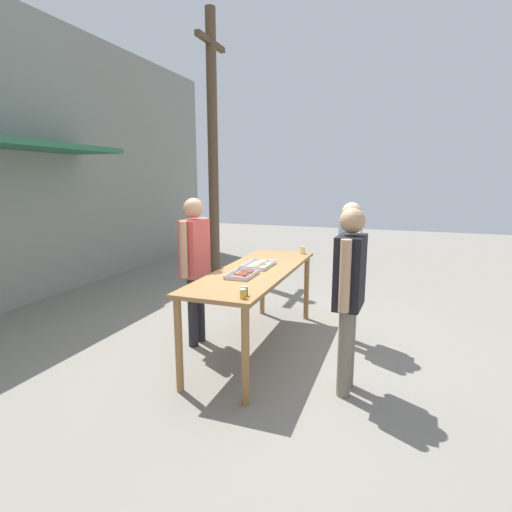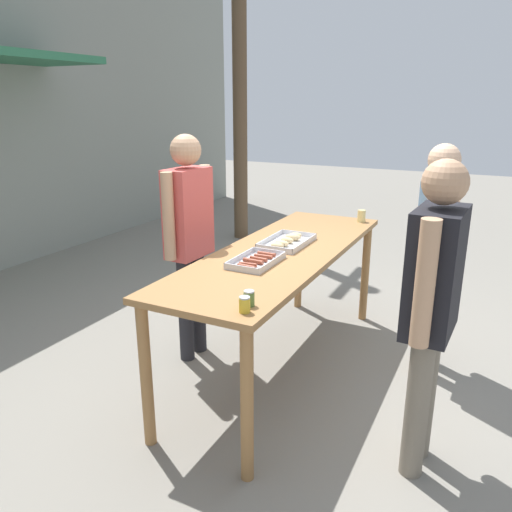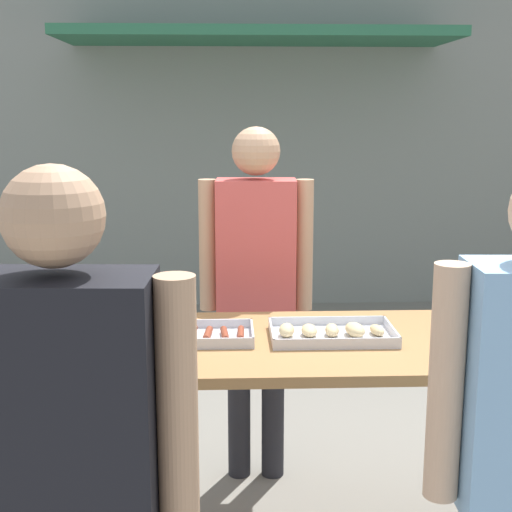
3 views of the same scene
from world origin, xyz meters
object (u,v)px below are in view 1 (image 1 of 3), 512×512
(beer_cup, at_px, (303,250))
(person_server_behind_table, at_px, (195,257))
(food_tray_buns, at_px, (258,265))
(utility_pole, at_px, (213,143))
(condiment_jar_mustard, at_px, (243,294))
(person_customer_with_cup, at_px, (350,260))
(food_tray_sausages, at_px, (242,275))
(person_customer_holding_hotdog, at_px, (349,285))
(condiment_jar_ketchup, at_px, (245,291))

(beer_cup, relative_size, person_server_behind_table, 0.06)
(food_tray_buns, distance_m, utility_pole, 4.10)
(condiment_jar_mustard, bearing_deg, person_customer_with_cup, -23.11)
(food_tray_sausages, distance_m, food_tray_buns, 0.51)
(food_tray_sausages, height_order, beer_cup, beer_cup)
(food_tray_buns, distance_m, person_customer_with_cup, 1.06)
(food_tray_buns, xyz_separation_m, person_customer_holding_hotdog, (-0.76, -1.13, 0.05))
(person_server_behind_table, bearing_deg, food_tray_sausages, -107.11)
(food_tray_buns, distance_m, condiment_jar_ketchup, 1.19)
(beer_cup, bearing_deg, condiment_jar_ketchup, 179.66)
(condiment_jar_mustard, distance_m, person_customer_holding_hotdog, 0.95)
(person_customer_holding_hotdog, distance_m, person_customer_with_cup, 1.15)
(condiment_jar_mustard, distance_m, utility_pole, 5.22)
(person_customer_with_cup, distance_m, utility_pole, 4.42)
(food_tray_buns, relative_size, condiment_jar_ketchup, 5.72)
(beer_cup, xyz_separation_m, person_customer_with_cup, (-0.58, -0.69, 0.02))
(utility_pole, bearing_deg, beer_cup, -132.28)
(person_server_behind_table, bearing_deg, person_customer_holding_hotdog, -102.92)
(condiment_jar_mustard, height_order, condiment_jar_ketchup, same)
(condiment_jar_mustard, bearing_deg, utility_pole, 28.66)
(condiment_jar_ketchup, bearing_deg, beer_cup, -0.34)
(person_customer_with_cup, bearing_deg, condiment_jar_ketchup, -22.51)
(condiment_jar_ketchup, distance_m, person_server_behind_table, 1.32)
(condiment_jar_mustard, bearing_deg, food_tray_sausages, 22.58)
(condiment_jar_ketchup, relative_size, beer_cup, 0.80)
(person_customer_with_cup, bearing_deg, food_tray_buns, -66.84)
(food_tray_buns, height_order, utility_pole, utility_pole)
(beer_cup, xyz_separation_m, person_customer_holding_hotdog, (-1.72, -0.83, 0.02))
(food_tray_buns, bearing_deg, condiment_jar_mustard, -166.24)
(condiment_jar_ketchup, height_order, beer_cup, beer_cup)
(condiment_jar_mustard, relative_size, condiment_jar_ketchup, 1.00)
(person_server_behind_table, height_order, person_customer_holding_hotdog, person_server_behind_table)
(person_customer_with_cup, bearing_deg, person_server_behind_table, -66.79)
(person_customer_with_cup, bearing_deg, person_customer_holding_hotdog, 9.25)
(person_server_behind_table, relative_size, utility_pole, 0.34)
(food_tray_sausages, height_order, person_customer_with_cup, person_customer_with_cup)
(person_customer_holding_hotdog, bearing_deg, person_customer_with_cup, -170.42)
(beer_cup, height_order, person_customer_holding_hotdog, person_customer_holding_hotdog)
(food_tray_buns, relative_size, condiment_jar_mustard, 5.72)
(person_customer_with_cup, bearing_deg, condiment_jar_mustard, -20.82)
(food_tray_sausages, distance_m, condiment_jar_mustard, 0.79)
(condiment_jar_mustard, height_order, person_server_behind_table, person_server_behind_table)
(person_customer_with_cup, bearing_deg, food_tray_sausages, -45.96)
(beer_cup, bearing_deg, food_tray_buns, 162.75)
(beer_cup, relative_size, person_customer_holding_hotdog, 0.06)
(utility_pole, bearing_deg, food_tray_sausages, -150.18)
(condiment_jar_mustard, bearing_deg, beer_cup, 0.16)
(food_tray_buns, bearing_deg, condiment_jar_ketchup, -166.15)
(condiment_jar_ketchup, height_order, person_server_behind_table, person_server_behind_table)
(person_server_behind_table, bearing_deg, condiment_jar_mustard, -132.07)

